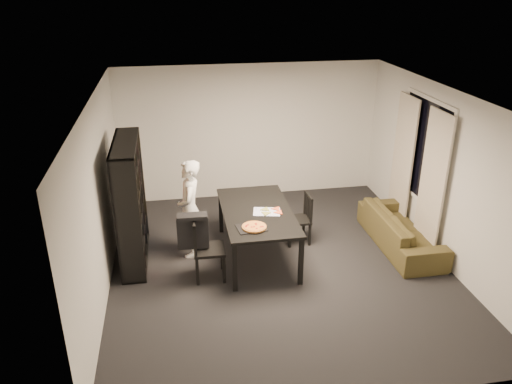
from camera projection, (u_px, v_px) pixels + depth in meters
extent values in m
cube|color=black|center=(279.00, 265.00, 7.63)|extent=(5.00, 5.50, 0.01)
cube|color=white|center=(282.00, 96.00, 6.59)|extent=(5.00, 5.50, 0.01)
cube|color=silver|center=(250.00, 132.00, 9.59)|extent=(5.00, 0.01, 2.60)
cube|color=silver|center=(345.00, 301.00, 4.63)|extent=(5.00, 0.01, 2.60)
cube|color=silver|center=(99.00, 199.00, 6.72)|extent=(0.01, 5.50, 2.60)
cube|color=silver|center=(443.00, 176.00, 7.50)|extent=(0.01, 5.50, 2.60)
cube|color=black|center=(424.00, 151.00, 7.96)|extent=(0.02, 1.40, 1.60)
cube|color=white|center=(424.00, 151.00, 7.96)|extent=(0.03, 1.52, 1.72)
cube|color=beige|center=(432.00, 183.00, 7.62)|extent=(0.03, 0.70, 2.25)
cube|color=beige|center=(403.00, 161.00, 8.56)|extent=(0.03, 0.70, 2.25)
cube|color=black|center=(131.00, 203.00, 7.45)|extent=(0.35, 1.50, 1.90)
cube|color=black|center=(257.00, 212.00, 7.59)|extent=(1.05, 1.88, 0.04)
cube|color=black|center=(235.00, 268.00, 6.87)|extent=(0.06, 0.06, 0.74)
cube|color=black|center=(301.00, 261.00, 7.02)|extent=(0.06, 0.06, 0.74)
cube|color=black|center=(221.00, 212.00, 8.48)|extent=(0.06, 0.06, 0.74)
cube|color=black|center=(275.00, 208.00, 8.63)|extent=(0.06, 0.06, 0.74)
cube|color=black|center=(209.00, 250.00, 7.16)|extent=(0.45, 0.45, 0.04)
cube|color=black|center=(194.00, 235.00, 7.03)|extent=(0.05, 0.44, 0.47)
cube|color=black|center=(194.00, 221.00, 6.95)|extent=(0.04, 0.42, 0.05)
cube|color=black|center=(224.00, 270.00, 7.11)|extent=(0.04, 0.04, 0.43)
cube|color=black|center=(222.00, 256.00, 7.46)|extent=(0.04, 0.04, 0.43)
cube|color=black|center=(197.00, 272.00, 7.06)|extent=(0.04, 0.04, 0.43)
cube|color=black|center=(196.00, 258.00, 7.40)|extent=(0.04, 0.04, 0.43)
cube|color=black|center=(297.00, 220.00, 8.15)|extent=(0.40, 0.40, 0.04)
cube|color=black|center=(308.00, 206.00, 8.10)|extent=(0.05, 0.39, 0.42)
cube|color=black|center=(309.00, 196.00, 8.02)|extent=(0.04, 0.37, 0.05)
cube|color=black|center=(285.00, 228.00, 8.35)|extent=(0.04, 0.04, 0.38)
cube|color=black|center=(290.00, 237.00, 8.05)|extent=(0.04, 0.04, 0.38)
cube|color=black|center=(304.00, 226.00, 8.42)|extent=(0.04, 0.04, 0.38)
cube|color=black|center=(310.00, 235.00, 8.12)|extent=(0.04, 0.04, 0.38)
cube|color=black|center=(193.00, 233.00, 7.02)|extent=(0.44, 0.10, 0.47)
cube|color=black|center=(192.00, 216.00, 6.91)|extent=(0.43, 0.20, 0.05)
imported|color=silver|center=(190.00, 209.00, 7.65)|extent=(0.43, 0.60, 1.56)
cube|color=black|center=(251.00, 228.00, 7.06)|extent=(0.44, 0.37, 0.01)
cylinder|color=#9D612D|center=(254.00, 227.00, 7.04)|extent=(0.35, 0.35, 0.02)
cylinder|color=gold|center=(254.00, 226.00, 7.03)|extent=(0.31, 0.31, 0.01)
cube|color=white|center=(267.00, 212.00, 7.54)|extent=(0.45, 0.38, 0.01)
imported|color=#3C3D18|center=(401.00, 230.00, 8.08)|extent=(0.76, 1.93, 0.56)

